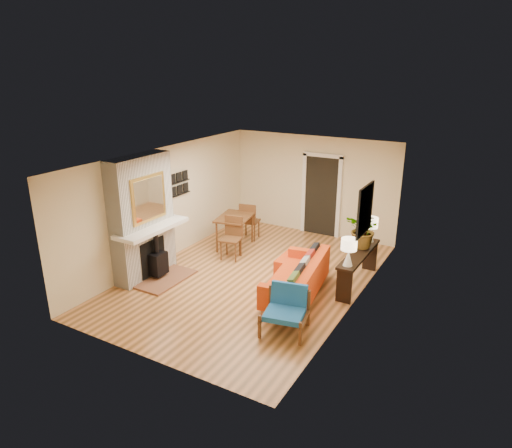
# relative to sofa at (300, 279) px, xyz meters

# --- Properties ---
(room_shell) EXTENTS (6.50, 6.50, 6.50)m
(room_shell) POSITION_rel_sofa_xyz_m (-0.62, 2.84, 0.89)
(room_shell) COLOR tan
(room_shell) RESTS_ON ground
(fireplace) EXTENTS (1.09, 1.68, 2.60)m
(fireplace) POSITION_rel_sofa_xyz_m (-3.22, -0.79, 0.89)
(fireplace) COLOR white
(fireplace) RESTS_ON ground
(sofa) EXTENTS (1.16, 2.14, 0.80)m
(sofa) POSITION_rel_sofa_xyz_m (0.00, 0.00, 0.00)
(sofa) COLOR silver
(sofa) RESTS_ON ground
(ottoman) EXTENTS (0.77, 0.77, 0.38)m
(ottoman) POSITION_rel_sofa_xyz_m (-0.45, 0.82, -0.13)
(ottoman) COLOR silver
(ottoman) RESTS_ON ground
(blue_chair) EXTENTS (0.86, 0.85, 0.77)m
(blue_chair) POSITION_rel_sofa_xyz_m (0.30, -1.22, 0.06)
(blue_chair) COLOR brown
(blue_chair) RESTS_ON ground
(dining_table) EXTENTS (1.02, 1.87, 0.98)m
(dining_table) POSITION_rel_sofa_xyz_m (-2.36, 1.52, 0.29)
(dining_table) COLOR brown
(dining_table) RESTS_ON ground
(console_table) EXTENTS (0.34, 1.85, 0.72)m
(console_table) POSITION_rel_sofa_xyz_m (0.85, 0.99, 0.22)
(console_table) COLOR black
(console_table) RESTS_ON ground
(lamp_near) EXTENTS (0.30, 0.30, 0.54)m
(lamp_near) POSITION_rel_sofa_xyz_m (0.85, 0.26, 0.71)
(lamp_near) COLOR white
(lamp_near) RESTS_ON console_table
(lamp_far) EXTENTS (0.30, 0.30, 0.54)m
(lamp_far) POSITION_rel_sofa_xyz_m (0.85, 1.68, 0.71)
(lamp_far) COLOR white
(lamp_far) RESTS_ON console_table
(houseplant) EXTENTS (0.84, 0.77, 0.80)m
(houseplant) POSITION_rel_sofa_xyz_m (0.84, 1.27, 0.77)
(houseplant) COLOR #1E5919
(houseplant) RESTS_ON console_table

